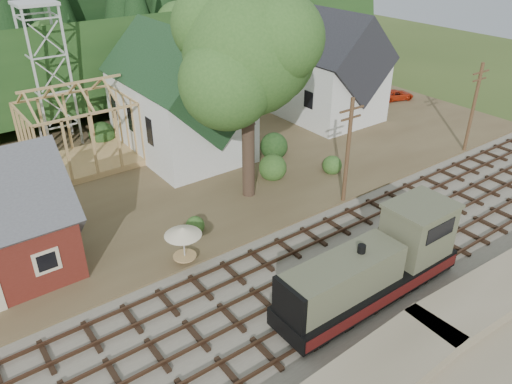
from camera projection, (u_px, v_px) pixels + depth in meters
ground at (321, 276)px, 29.05m from camera, size 140.00×140.00×0.00m
embankment at (447, 369)px, 23.07m from camera, size 64.00×5.00×1.60m
railroad_bed at (321, 275)px, 29.01m from camera, size 64.00×11.00×0.16m
village_flat at (173, 165)px, 41.64m from camera, size 64.00×26.00×0.30m
hillside at (76, 94)px, 58.60m from camera, size 70.00×28.96×12.74m
ridge at (37, 66)px, 69.85m from camera, size 80.00×20.00×12.00m
church at (180, 97)px, 41.43m from camera, size 8.40×15.17×13.00m
farmhouse at (326, 72)px, 49.42m from camera, size 8.40×10.80×10.60m
timber_frame at (80, 132)px, 39.83m from camera, size 8.20×6.20×6.99m
lattice_tower at (40, 32)px, 40.77m from camera, size 3.20×3.20×12.12m
big_tree at (249, 59)px, 32.32m from camera, size 10.90×8.40×14.70m
telegraph_pole_near at (348, 150)px, 34.29m from camera, size 2.20×0.28×8.00m
telegraph_pole_far at (473, 107)px, 42.09m from camera, size 2.20×0.28×8.00m
locomotive at (377, 266)px, 26.49m from camera, size 11.46×2.87×4.60m
car_blue at (21, 243)px, 30.50m from camera, size 1.93×3.50×1.13m
car_red at (396, 95)px, 55.76m from camera, size 4.33×2.94×1.10m
patio_set at (183, 233)px, 28.71m from camera, size 2.19×2.19×2.44m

